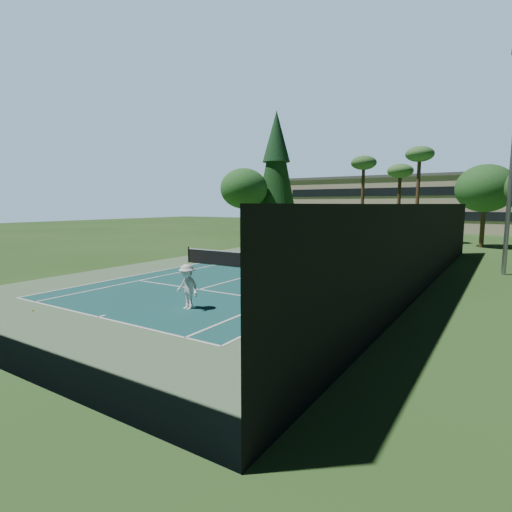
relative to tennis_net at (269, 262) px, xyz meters
The scene contains 20 objects.
ground 0.56m from the tennis_net, ahead, with size 160.00×160.00×0.00m, color #254B1C.
apron_slab 0.55m from the tennis_net, ahead, with size 18.00×32.00×0.01m, color #557652.
court_surface 0.55m from the tennis_net, ahead, with size 10.97×23.77×0.01m, color #184F4F.
court_lines 0.54m from the tennis_net, ahead, with size 11.07×23.87×0.01m.
tennis_net is the anchor object (origin of this frame).
fence 1.45m from the tennis_net, 90.00° to the left, with size 18.04×32.05×4.03m.
player 9.50m from the tennis_net, 78.45° to the right, with size 1.12×0.64×1.74m, color white.
tennis_ball_a 12.99m from the tennis_net, 102.38° to the right, with size 0.07×0.07×0.07m, color #CCF237.
tennis_ball_b 5.11m from the tennis_net, 139.27° to the left, with size 0.08×0.08×0.08m, color #C1CE2E.
tennis_ball_c 4.86m from the tennis_net, 68.65° to the left, with size 0.08×0.08×0.08m, color #B6D22F.
tennis_ball_d 7.38m from the tennis_net, 134.17° to the left, with size 0.07×0.07×0.07m, color #C9D530.
park_bench 15.89m from the tennis_net, 104.47° to the left, with size 1.50×0.45×1.02m.
trash_bin 15.74m from the tennis_net, 90.55° to the left, with size 0.56×0.56×0.95m.
pine_tree 26.63m from the tennis_net, 118.61° to the left, with size 4.80×4.80×15.00m.
palm_a 25.26m from the tennis_net, 94.76° to the left, with size 2.80×2.80×9.32m.
palm_b 26.92m from the tennis_net, 86.70° to the left, with size 2.80×2.80×8.42m.
palm_c 24.69m from the tennis_net, 80.13° to the left, with size 2.80×2.80×9.77m.
decid_tree_a 24.65m from the tennis_net, 65.56° to the left, with size 5.12×5.12×7.62m.
decid_tree_c 23.39m from the tennis_net, 127.87° to the left, with size 5.44×5.44×8.09m.
campus_building 46.12m from the tennis_net, 90.00° to the left, with size 40.50×12.50×8.30m.
Camera 1 is at (12.10, -20.48, 3.99)m, focal length 28.00 mm.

